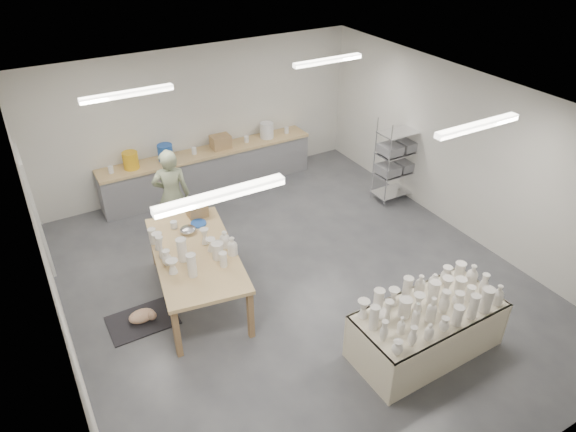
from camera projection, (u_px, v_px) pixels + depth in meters
room at (289, 172)px, 7.46m from camera, size 8.00×8.02×3.00m
back_counter at (209, 169)px, 10.97m from camera, size 4.60×0.60×1.24m
wire_shelf at (397, 158)px, 10.42m from camera, size 0.88×0.48×1.80m
drying_table at (427, 327)px, 7.06m from camera, size 2.11×1.03×1.11m
work_table at (195, 249)px, 7.81m from camera, size 1.56×2.53×1.26m
rug at (143, 320)px, 7.76m from camera, size 1.00×0.70×0.02m
cat at (143, 316)px, 7.71m from camera, size 0.46×0.40×0.17m
potter at (172, 195)px, 9.19m from camera, size 0.75×0.61×1.79m
red_stool at (171, 219)px, 9.73m from camera, size 0.38×0.38×0.28m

